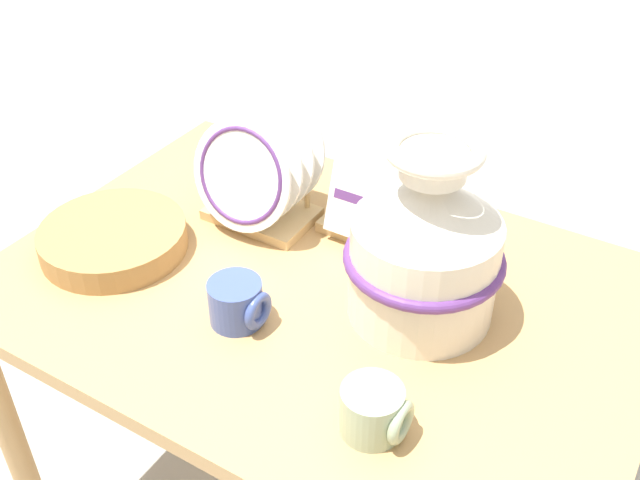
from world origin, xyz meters
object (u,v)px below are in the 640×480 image
(ceramic_vase, at_px, (425,244))
(mug_sage_glaze, at_px, (375,411))
(mug_cobalt_glaze, at_px, (238,303))
(dish_rack_round_plates, at_px, (257,179))
(dish_rack_square_plates, at_px, (380,204))
(wicker_charger_stack, at_px, (113,238))

(ceramic_vase, distance_m, mug_sage_glaze, 0.31)
(mug_cobalt_glaze, distance_m, mug_sage_glaze, 0.34)
(dish_rack_round_plates, height_order, dish_rack_square_plates, dish_rack_round_plates)
(mug_sage_glaze, bearing_deg, dish_rack_square_plates, 116.65)
(dish_rack_square_plates, relative_size, wicker_charger_stack, 0.76)
(wicker_charger_stack, relative_size, mug_cobalt_glaze, 2.76)
(ceramic_vase, xyz_separation_m, dish_rack_round_plates, (-0.42, 0.09, -0.05))
(dish_rack_square_plates, height_order, mug_cobalt_glaze, dish_rack_square_plates)
(mug_cobalt_glaze, xyz_separation_m, mug_sage_glaze, (0.32, -0.09, 0.00))
(wicker_charger_stack, xyz_separation_m, mug_cobalt_glaze, (0.34, -0.04, 0.01))
(dish_rack_square_plates, bearing_deg, mug_sage_glaze, -63.35)
(dish_rack_round_plates, bearing_deg, wicker_charger_stack, -128.81)
(mug_sage_glaze, bearing_deg, mug_cobalt_glaze, 163.78)
(ceramic_vase, height_order, mug_sage_glaze, ceramic_vase)
(dish_rack_round_plates, distance_m, mug_cobalt_glaze, 0.33)
(dish_rack_round_plates, bearing_deg, ceramic_vase, -12.07)
(ceramic_vase, relative_size, wicker_charger_stack, 1.18)
(dish_rack_square_plates, xyz_separation_m, mug_cobalt_glaze, (-0.08, -0.38, -0.02))
(dish_rack_round_plates, distance_m, wicker_charger_stack, 0.32)
(dish_rack_round_plates, relative_size, wicker_charger_stack, 0.85)
(dish_rack_square_plates, relative_size, mug_sage_glaze, 2.09)
(wicker_charger_stack, distance_m, mug_sage_glaze, 0.68)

